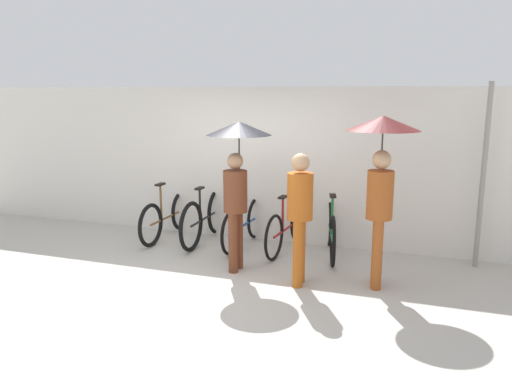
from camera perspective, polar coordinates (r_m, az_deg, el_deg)
ground_plane at (r=6.56m, az=-6.24°, el=-10.14°), size 30.00×30.00×0.00m
back_wall at (r=8.10m, az=-0.24°, el=3.17°), size 11.51×0.12×2.47m
parked_bicycle_0 at (r=8.42m, az=-10.12°, el=-2.75°), size 0.44×1.73×1.06m
parked_bicycle_1 at (r=8.12m, az=-5.84°, el=-2.92°), size 0.44×1.81×1.02m
parked_bicycle_2 at (r=7.86m, az=-1.31°, el=-3.60°), size 0.44×1.64×1.04m
parked_bicycle_3 at (r=7.68m, az=3.57°, el=-4.01°), size 0.44×1.74×0.97m
parked_bicycle_4 at (r=7.50m, az=8.56°, el=-4.34°), size 0.55×1.66×0.99m
pedestrian_leading at (r=6.63m, az=-2.13°, el=3.78°), size 0.87×0.87×2.01m
pedestrian_center at (r=6.17m, az=5.03°, el=-1.96°), size 0.32×0.32×1.67m
pedestrian_trailing at (r=6.23m, az=14.16°, el=3.73°), size 0.90×0.90×2.12m
awning_pole at (r=7.39m, az=24.51°, el=1.56°), size 0.07×0.07×2.54m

